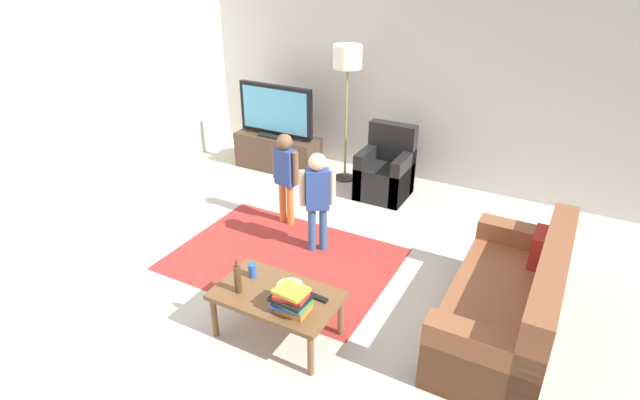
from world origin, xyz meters
name	(u,v)px	position (x,y,z in m)	size (l,w,h in m)	color
ground	(290,287)	(0.00, 0.00, 0.00)	(7.80, 7.80, 0.00)	beige
wall_back	(409,76)	(0.00, 3.00, 1.35)	(6.00, 0.12, 2.70)	silver
wall_left	(48,104)	(-3.00, 0.00, 1.35)	(0.12, 6.00, 2.70)	silver
area_rug	(283,259)	(-0.30, 0.37, 0.00)	(2.20, 1.60, 0.01)	#9E2D28
tv_stand	(278,153)	(-1.59, 2.30, 0.24)	(1.20, 0.44, 0.50)	#4C3828
tv	(276,111)	(-1.59, 2.28, 0.85)	(1.10, 0.28, 0.71)	black
couch	(513,307)	(1.93, 0.30, 0.29)	(0.80, 1.80, 0.86)	brown
armchair	(386,173)	(0.05, 2.26, 0.30)	(0.60, 0.60, 0.90)	black
floor_lamp	(347,64)	(-0.62, 2.45, 1.54)	(0.36, 0.36, 1.78)	#262626
child_near_tv	(285,171)	(-0.67, 1.04, 0.65)	(0.36, 0.17, 1.07)	orange
child_center	(317,194)	(-0.09, 0.70, 0.65)	(0.32, 0.24, 1.09)	#33598C
coffee_table	(277,298)	(0.26, -0.60, 0.37)	(1.00, 0.60, 0.42)	brown
book_stack	(292,301)	(0.48, -0.72, 0.51)	(0.30, 0.24, 0.19)	orange
bottle	(238,279)	(-0.02, -0.72, 0.54)	(0.06, 0.06, 0.30)	#4C3319
tv_remote	(318,298)	(0.58, -0.50, 0.43)	(0.17, 0.05, 0.02)	black
soda_can	(252,270)	(-0.04, -0.50, 0.48)	(0.07, 0.07, 0.12)	#2659B2
plate	(290,286)	(0.31, -0.48, 0.43)	(0.22, 0.22, 0.02)	white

